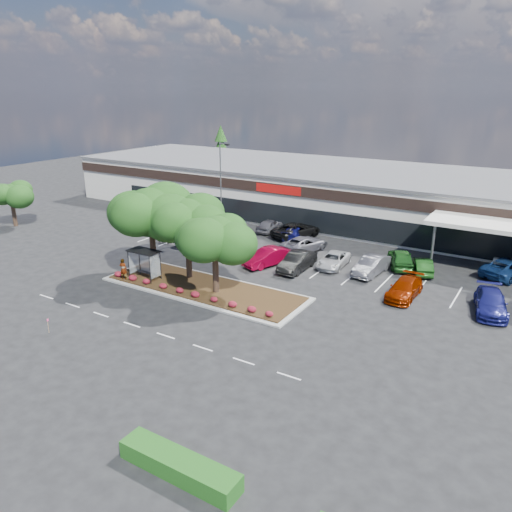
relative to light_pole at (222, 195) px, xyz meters
The scene contains 32 objects.
ground 20.96m from the light_pole, 61.11° to the right, with size 160.00×160.00×0.00m, color black.
retail_store 18.92m from the light_pole, 58.22° to the left, with size 80.40×25.20×6.25m.
landscape_island 16.60m from the light_pole, 60.46° to the right, with size 18.00×6.00×0.26m.
lane_markings 13.12m from the light_pole, 37.48° to the right, with size 33.12×20.06×0.01m.
shrub_row 18.30m from the light_pole, 63.79° to the right, with size 17.00×0.80×0.50m, color maroon, non-canonical shape.
bus_shelter 15.31m from the light_pole, 80.99° to the right, with size 2.75×1.55×2.59m.
island_tree_west 13.52m from the light_pole, 82.06° to the right, with size 7.20×7.20×7.89m, color #13370D, non-canonical shape.
island_tree_mid 13.79m from the light_pole, 67.06° to the right, with size 6.60×6.60×7.32m, color #13370D, non-canonical shape.
island_tree_east 17.04m from the light_pole, 56.56° to the right, with size 5.80×5.80×6.50m, color #13370D, non-canonical shape.
hedge_south_east 37.38m from the light_pole, 57.66° to the right, with size 6.00×1.30×0.90m, color #1E4A13.
tree_west_far 26.15m from the light_pole, 157.74° to the right, with size 4.80×4.80×5.61m, color #13370D, non-canonical shape.
conifer_north_west 34.59m from the light_pole, 125.60° to the left, with size 4.40×4.40×10.00m, color #13370D.
person_waiting 16.56m from the light_pole, 86.95° to the right, with size 0.69×0.45×1.88m, color #594C47.
light_pole is the anchor object (origin of this frame).
survey_stake 26.35m from the light_pole, 82.36° to the right, with size 0.07×0.14×1.08m.
car_0 6.61m from the light_pole, 139.05° to the right, with size 1.53×4.39×1.45m, color silver.
car_1 5.60m from the light_pole, 106.15° to the right, with size 1.97×4.89×1.66m, color white.
car_3 11.75m from the light_pole, 31.91° to the right, with size 1.76×5.05×1.66m, color maroon.
car_4 15.73m from the light_pole, 11.07° to the right, with size 2.21×4.80×1.33m, color #BABABA.
car_5 14.11m from the light_pole, 24.02° to the right, with size 1.79×5.14×1.69m, color black.
car_6 19.24m from the light_pole, ahead, with size 1.75×5.03×1.66m, color #4C4C52.
car_7 23.98m from the light_pole, 16.21° to the right, with size 2.06×5.06×1.47m, color #781C00.
car_8 29.96m from the light_pole, 11.77° to the right, with size 2.19×5.39×1.56m, color navy.
car_9 6.17m from the light_pole, behind, with size 1.97×4.86×1.41m, color maroon.
car_10 6.97m from the light_pole, 49.28° to the left, with size 1.81×4.50×1.53m, color #55535A.
car_11 9.05m from the light_pole, 23.40° to the left, with size 1.95×4.80×1.39m, color #0F1058.
car_12 9.25m from the light_pole, 27.34° to the left, with size 2.81×6.08×1.69m, color black.
car_13 11.17m from the light_pole, ahead, with size 2.57×5.57×1.55m, color slate.
car_14 20.73m from the light_pole, ahead, with size 2.03×5.05×1.72m, color #1D561B.
car_15 22.92m from the light_pole, ahead, with size 1.49×4.27×1.41m, color #154211.
car_16 29.67m from the light_pole, ahead, with size 2.76×5.98×1.66m, color navy.
car_17 29.21m from the light_pole, ahead, with size 1.47×4.23×1.39m, color silver.
Camera 1 is at (22.21, -26.85, 16.28)m, focal length 35.00 mm.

